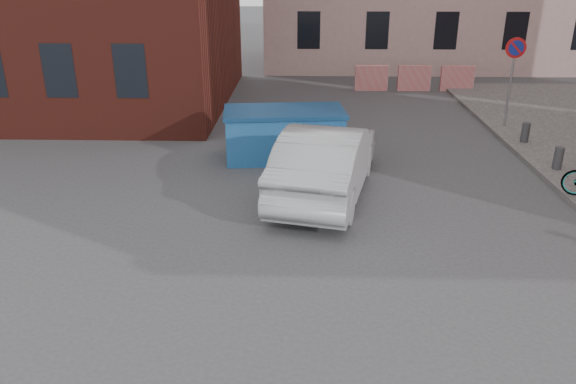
{
  "coord_description": "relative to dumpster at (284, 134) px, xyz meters",
  "views": [
    {
      "loc": [
        -0.21,
        -7.47,
        4.83
      ],
      "look_at": [
        -0.46,
        1.55,
        1.1
      ],
      "focal_mm": 35.0,
      "sensor_mm": 36.0,
      "label": 1
    }
  ],
  "objects": [
    {
      "name": "dumpster",
      "position": [
        0.0,
        0.0,
        0.0
      ],
      "size": [
        3.24,
        1.9,
        1.3
      ],
      "rotation": [
        0.0,
        0.0,
        0.1
      ],
      "color": "#215C9E",
      "rests_on": "ground"
    },
    {
      "name": "no_parking_sign",
      "position": [
        6.69,
        2.88,
        1.36
      ],
      "size": [
        0.6,
        0.09,
        2.65
      ],
      "color": "gray",
      "rests_on": "sidewalk"
    },
    {
      "name": "silver_car",
      "position": [
        0.99,
        -2.44,
        0.13
      ],
      "size": [
        2.67,
        5.02,
        1.57
      ],
      "primitive_type": "imported",
      "rotation": [
        0.0,
        0.0,
        2.92
      ],
      "color": "#A1A4A9",
      "rests_on": "ground"
    },
    {
      "name": "barriers",
      "position": [
        4.89,
        8.39,
        -0.15
      ],
      "size": [
        4.7,
        0.18,
        1.0
      ],
      "color": "red",
      "rests_on": "ground"
    },
    {
      "name": "ground",
      "position": [
        0.69,
        -6.61,
        -0.65
      ],
      "size": [
        120.0,
        120.0,
        0.0
      ],
      "primitive_type": "plane",
      "color": "#38383A",
      "rests_on": "ground"
    }
  ]
}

